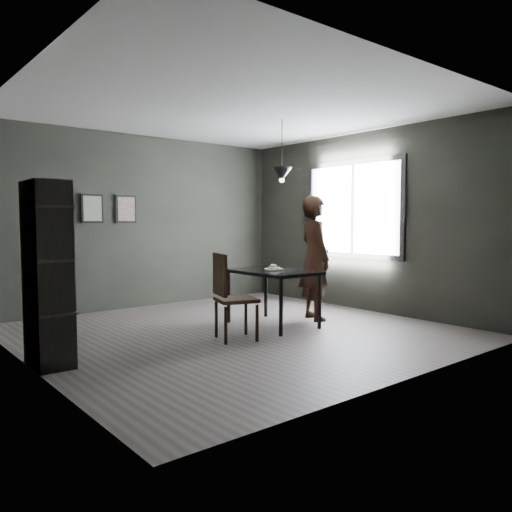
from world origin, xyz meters
TOP-DOWN VIEW (x-y plane):
  - ground at (0.00, 0.00)m, footprint 5.00×5.00m
  - back_wall at (0.00, 2.50)m, footprint 5.00×0.10m
  - ceiling at (0.00, 0.00)m, footprint 5.00×5.00m
  - window_assembly at (2.47, 0.20)m, footprint 0.04×1.96m
  - cafe_table at (0.60, 0.00)m, footprint 0.80×1.20m
  - white_plate at (0.62, 0.00)m, footprint 0.23×0.23m
  - donut_pile at (0.62, 0.00)m, footprint 0.16×0.16m
  - woman at (1.35, -0.06)m, footprint 0.62×0.75m
  - wood_chair at (-0.35, -0.30)m, footprint 0.56×0.56m
  - shelf_unit at (-2.32, -0.03)m, footprint 0.35×0.60m
  - pendant_lamp at (0.85, 0.10)m, footprint 0.28×0.28m
  - framed_print_left at (-0.90, 2.47)m, footprint 0.34×0.04m
  - framed_print_right at (-0.35, 2.47)m, footprint 0.34×0.04m

SIDE VIEW (x-z plane):
  - ground at x=0.00m, z-range 0.00..0.00m
  - wood_chair at x=-0.35m, z-range 0.07..1.10m
  - cafe_table at x=0.60m, z-range 0.30..1.05m
  - white_plate at x=0.62m, z-range 0.75..0.76m
  - donut_pile at x=0.62m, z-range 0.75..0.82m
  - woman at x=1.35m, z-range 0.00..1.77m
  - shelf_unit at x=-2.32m, z-range 0.00..1.79m
  - back_wall at x=0.00m, z-range 0.00..2.80m
  - window_assembly at x=2.47m, z-range 0.82..2.38m
  - framed_print_left at x=-0.90m, z-range 1.38..1.82m
  - framed_print_right at x=-0.35m, z-range 1.38..1.82m
  - pendant_lamp at x=0.85m, z-range 1.62..2.48m
  - ceiling at x=0.00m, z-range 2.79..2.81m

